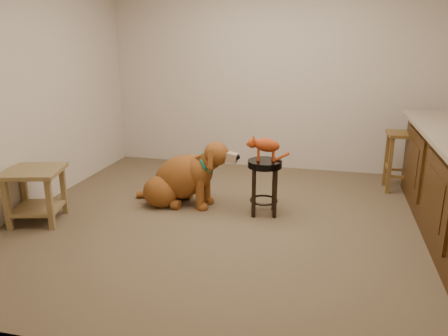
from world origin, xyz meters
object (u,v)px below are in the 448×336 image
(tabby_kitten, at_px, (264,146))
(golden_retriever, at_px, (182,179))
(padded_stool, at_px, (264,176))
(wood_stool, at_px, (402,161))
(side_table, at_px, (35,187))

(tabby_kitten, bearing_deg, golden_retriever, 166.20)
(padded_stool, relative_size, wood_stool, 0.81)
(side_table, relative_size, tabby_kitten, 1.49)
(side_table, bearing_deg, tabby_kitten, 19.14)
(padded_stool, distance_m, wood_stool, 1.82)
(wood_stool, distance_m, tabby_kitten, 1.86)
(golden_retriever, distance_m, tabby_kitten, 0.99)
(side_table, bearing_deg, padded_stool, 19.07)
(golden_retriever, height_order, tabby_kitten, tabby_kitten)
(tabby_kitten, bearing_deg, wood_stool, 26.90)
(wood_stool, height_order, tabby_kitten, tabby_kitten)
(tabby_kitten, bearing_deg, padded_stool, -5.72)
(wood_stool, distance_m, side_table, 4.02)
(wood_stool, bearing_deg, golden_retriever, -156.05)
(side_table, bearing_deg, wood_stool, 27.17)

